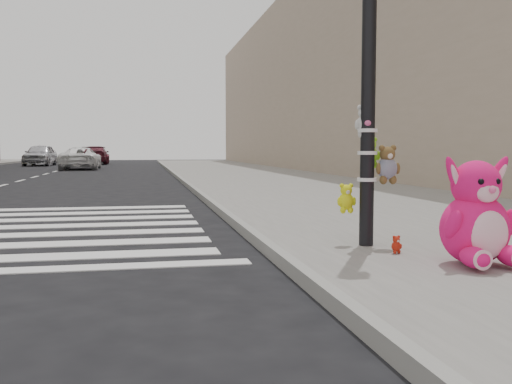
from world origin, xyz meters
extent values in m
plane|color=black|center=(0.00, 0.00, 0.00)|extent=(120.00, 120.00, 0.00)
cube|color=slate|center=(5.00, 10.00, 0.07)|extent=(7.00, 80.00, 0.14)
cube|color=gray|center=(1.55, 10.00, 0.07)|extent=(0.12, 80.00, 0.15)
cube|color=tan|center=(10.50, 20.00, 5.00)|extent=(5.00, 60.00, 10.00)
cylinder|color=black|center=(2.60, 1.80, 2.14)|extent=(0.16, 0.16, 4.00)
cylinder|color=white|center=(2.60, 1.80, 0.89)|extent=(0.22, 0.22, 0.04)
cylinder|color=white|center=(2.60, 1.80, 1.19)|extent=(0.22, 0.22, 0.04)
cylinder|color=white|center=(2.60, 1.80, 1.44)|extent=(0.22, 0.22, 0.04)
ellipsoid|color=#FF1573|center=(3.02, 0.30, 0.24)|extent=(0.23, 0.36, 0.19)
ellipsoid|color=#FF1573|center=(3.39, 0.31, 0.24)|extent=(0.23, 0.36, 0.19)
ellipsoid|color=#FF1573|center=(3.20, 0.60, 0.48)|extent=(0.68, 0.58, 0.67)
ellipsoid|color=#F9BFD1|center=(3.20, 0.37, 0.46)|extent=(0.38, 0.14, 0.44)
sphere|color=#FF1573|center=(3.20, 0.60, 0.90)|extent=(0.47, 0.47, 0.46)
ellipsoid|color=#FF1573|center=(2.99, 0.62, 0.96)|extent=(0.32, 0.10, 0.46)
ellipsoid|color=#FF1573|center=(3.41, 0.63, 0.96)|extent=(0.32, 0.10, 0.46)
imported|color=white|center=(-3.49, 31.24, 0.66)|extent=(2.23, 4.74, 1.31)
imported|color=maroon|center=(-3.50, 42.68, 0.71)|extent=(2.08, 4.94, 1.42)
imported|color=silver|center=(-7.15, 39.51, 0.79)|extent=(2.04, 4.70, 1.58)
camera|label=1|loc=(0.11, -4.25, 1.24)|focal=40.00mm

